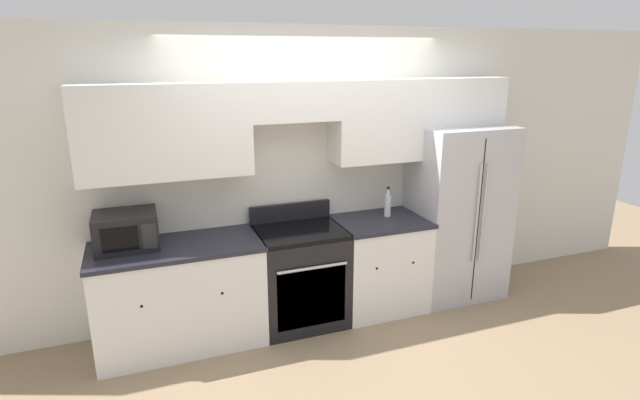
# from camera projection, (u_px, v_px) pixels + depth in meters

# --- Properties ---
(ground_plane) EXTENTS (12.00, 12.00, 0.00)m
(ground_plane) POSITION_uv_depth(u_px,v_px,m) (332.00, 333.00, 4.38)
(ground_plane) COLOR #937A5B
(wall_back) EXTENTS (8.00, 0.39, 2.60)m
(wall_back) POSITION_uv_depth(u_px,v_px,m) (310.00, 153.00, 4.48)
(wall_back) COLOR silver
(wall_back) RESTS_ON ground_plane
(lower_cabinets_left) EXTENTS (1.35, 0.64, 0.88)m
(lower_cabinets_left) POSITION_uv_depth(u_px,v_px,m) (180.00, 295.00, 4.11)
(lower_cabinets_left) COLOR white
(lower_cabinets_left) RESTS_ON ground_plane
(lower_cabinets_right) EXTENTS (0.84, 0.64, 0.88)m
(lower_cabinets_right) POSITION_uv_depth(u_px,v_px,m) (379.00, 264.00, 4.73)
(lower_cabinets_right) COLOR white
(lower_cabinets_right) RESTS_ON ground_plane
(oven_range) EXTENTS (0.76, 0.65, 1.04)m
(oven_range) POSITION_uv_depth(u_px,v_px,m) (300.00, 276.00, 4.46)
(oven_range) COLOR black
(oven_range) RESTS_ON ground_plane
(refrigerator) EXTENTS (0.90, 0.71, 1.71)m
(refrigerator) POSITION_uv_depth(u_px,v_px,m) (456.00, 212.00, 4.93)
(refrigerator) COLOR #B7B7BC
(refrigerator) RESTS_ON ground_plane
(microwave) EXTENTS (0.48, 0.39, 0.29)m
(microwave) POSITION_uv_depth(u_px,v_px,m) (126.00, 230.00, 3.90)
(microwave) COLOR black
(microwave) RESTS_ON lower_cabinets_left
(bottle) EXTENTS (0.06, 0.06, 0.29)m
(bottle) POSITION_uv_depth(u_px,v_px,m) (388.00, 205.00, 4.67)
(bottle) COLOR silver
(bottle) RESTS_ON lower_cabinets_right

